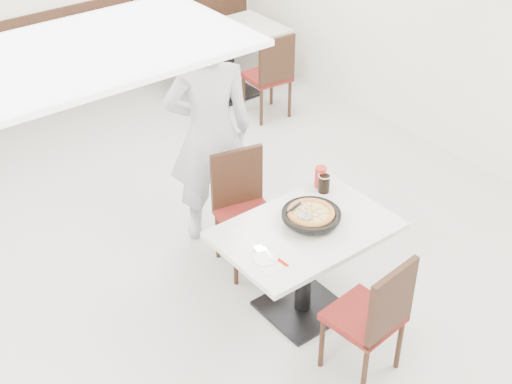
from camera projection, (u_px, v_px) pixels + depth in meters
floor at (213, 284)px, 5.49m from camera, size 7.00×7.00×0.00m
wall_right at (489, 23)px, 6.22m from camera, size 0.04×7.00×2.80m
wainscot_back at (22, 69)px, 7.46m from camera, size 5.90×0.03×1.10m
fluo_panel_a at (61, 59)px, 2.19m from camera, size 1.20×0.60×0.02m
main_table at (304, 270)px, 5.05m from camera, size 1.26×0.89×0.75m
chair_near at (364, 314)px, 4.54m from camera, size 0.46×0.46×0.95m
chair_far at (247, 215)px, 5.43m from camera, size 0.50×0.50×0.95m
trivet at (302, 220)px, 4.89m from camera, size 0.13×0.13×0.04m
pizza_pan at (311, 218)px, 4.87m from camera, size 0.39×0.39×0.01m
pizza at (311, 215)px, 4.87m from camera, size 0.33×0.33×0.02m
pizza_server at (305, 216)px, 4.80m from camera, size 0.08×0.10×0.00m
napkin at (270, 265)px, 4.51m from camera, size 0.16×0.16×0.00m
side_plate at (265, 258)px, 4.56m from camera, size 0.17×0.17×0.01m
fork at (268, 254)px, 4.58m from camera, size 0.06×0.15×0.00m
cola_glass at (324, 184)px, 5.17m from camera, size 0.09×0.09×0.13m
red_cup at (320, 177)px, 5.22m from camera, size 0.09×0.09×0.16m
diner_person at (210, 133)px, 5.52m from camera, size 0.82×0.69×1.90m
bg_table_right at (229, 63)px, 8.02m from camera, size 1.23×0.85×0.75m
bg_chair_right_near at (267, 74)px, 7.54m from camera, size 0.46×0.46×0.95m
bg_chair_right_far at (197, 38)px, 8.38m from camera, size 0.52×0.52×0.95m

